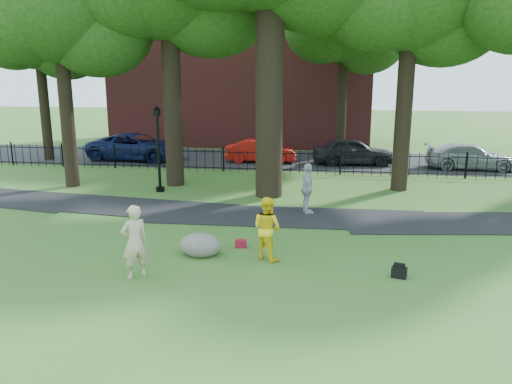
% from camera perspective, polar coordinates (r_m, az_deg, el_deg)
% --- Properties ---
extents(ground, '(120.00, 120.00, 0.00)m').
position_cam_1_polar(ground, '(14.16, -2.15, -7.09)').
color(ground, '#316122').
rests_on(ground, ground).
extents(footpath, '(36.07, 3.85, 0.03)m').
position_cam_1_polar(footpath, '(17.70, 3.40, -2.90)').
color(footpath, black).
rests_on(footpath, ground).
extents(street, '(80.00, 7.00, 0.02)m').
position_cam_1_polar(street, '(29.56, 3.66, 3.67)').
color(street, black).
rests_on(street, ground).
extents(iron_fence, '(44.00, 0.04, 1.20)m').
position_cam_1_polar(iron_fence, '(25.53, 2.88, 3.52)').
color(iron_fence, black).
rests_on(iron_fence, ground).
extents(brick_building, '(18.00, 8.00, 12.00)m').
position_cam_1_polar(brick_building, '(37.62, -1.36, 14.92)').
color(brick_building, maroon).
rests_on(brick_building, ground).
extents(woman, '(0.80, 0.79, 1.85)m').
position_cam_1_polar(woman, '(12.67, -13.70, -5.52)').
color(woman, '#CEB48E').
rests_on(woman, ground).
extents(man, '(1.07, 1.02, 1.75)m').
position_cam_1_polar(man, '(13.53, 1.28, -4.16)').
color(man, yellow).
rests_on(man, ground).
extents(pedestrian, '(0.73, 1.17, 1.86)m').
position_cam_1_polar(pedestrian, '(17.99, 5.88, 0.37)').
color(pedestrian, '#AFAFB4').
rests_on(pedestrian, ground).
extents(boulder, '(1.43, 1.27, 0.69)m').
position_cam_1_polar(boulder, '(14.05, -6.39, -5.84)').
color(boulder, slate).
rests_on(boulder, ground).
extents(lamppost, '(0.36, 0.36, 3.66)m').
position_cam_1_polar(lamppost, '(21.61, -11.08, 4.70)').
color(lamppost, black).
rests_on(lamppost, ground).
extents(backpack, '(0.41, 0.32, 0.27)m').
position_cam_1_polar(backpack, '(13.04, 16.04, -8.82)').
color(backpack, black).
rests_on(backpack, ground).
extents(red_bag, '(0.37, 0.27, 0.23)m').
position_cam_1_polar(red_bag, '(14.64, -1.75, -5.91)').
color(red_bag, maroon).
rests_on(red_bag, ground).
extents(red_sedan, '(4.08, 1.64, 1.32)m').
position_cam_1_polar(red_sedan, '(28.66, 0.56, 4.72)').
color(red_sedan, '#B1140D').
rests_on(red_sedan, ground).
extents(navy_van, '(5.79, 2.94, 1.57)m').
position_cam_1_polar(navy_van, '(30.23, -13.52, 5.05)').
color(navy_van, '#0D1742').
rests_on(navy_van, ground).
extents(grey_car, '(4.60, 2.26, 1.51)m').
position_cam_1_polar(grey_car, '(28.39, 10.99, 4.60)').
color(grey_car, black).
rests_on(grey_car, ground).
extents(silver_car, '(4.63, 1.97, 1.33)m').
position_cam_1_polar(silver_car, '(28.87, 23.30, 3.72)').
color(silver_car, '#919599').
rests_on(silver_car, ground).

